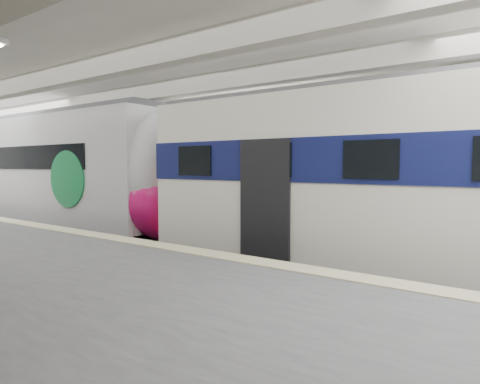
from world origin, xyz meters
The scene contains 4 objects.
station_hall centered at (0.00, -1.74, 3.24)m, with size 36.00×24.00×5.75m.
modern_emu centered at (-7.01, 0.00, 2.39)m, with size 15.31×3.16×4.87m.
older_rer centered at (6.75, 0.00, 2.42)m, with size 14.11×3.11×4.62m.
far_train centered at (-2.13, 5.50, 2.12)m, with size 12.73×2.84×4.10m.
Camera 1 is at (8.01, -9.30, 2.85)m, focal length 30.00 mm.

